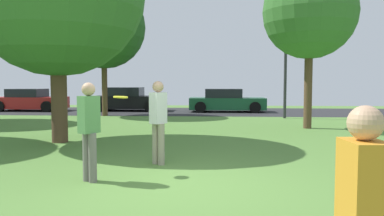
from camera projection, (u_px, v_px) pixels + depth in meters
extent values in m
plane|color=#547F38|center=(177.00, 186.00, 6.25)|extent=(44.00, 44.00, 0.00)
cube|color=#28282B|center=(207.00, 112.00, 22.18)|extent=(44.00, 6.40, 0.01)
cylinder|color=brown|center=(308.00, 89.00, 14.02)|extent=(0.30, 0.30, 2.95)
sphere|color=#38702D|center=(310.00, 12.00, 13.83)|extent=(3.44, 3.44, 3.44)
cylinder|color=brown|center=(59.00, 97.00, 10.75)|extent=(0.45, 0.45, 2.62)
cylinder|color=brown|center=(105.00, 88.00, 19.34)|extent=(0.28, 0.28, 2.85)
sphere|color=#23511E|center=(104.00, 27.00, 19.13)|extent=(4.24, 4.24, 4.24)
cylinder|color=slate|center=(87.00, 157.00, 6.55)|extent=(0.14, 0.14, 0.85)
cylinder|color=slate|center=(93.00, 158.00, 6.45)|extent=(0.14, 0.14, 0.85)
cube|color=#51894C|center=(89.00, 114.00, 6.45)|extent=(0.36, 0.39, 0.64)
sphere|color=tan|center=(88.00, 89.00, 6.42)|extent=(0.23, 0.23, 0.23)
cylinder|color=gray|center=(161.00, 144.00, 7.81)|extent=(0.14, 0.14, 0.86)
cylinder|color=gray|center=(156.00, 144.00, 7.91)|extent=(0.14, 0.14, 0.86)
cube|color=silver|center=(158.00, 108.00, 7.81)|extent=(0.36, 0.39, 0.65)
sphere|color=tan|center=(158.00, 87.00, 7.78)|extent=(0.23, 0.23, 0.23)
cube|color=orange|center=(363.00, 189.00, 2.26)|extent=(0.24, 0.34, 0.59)
sphere|color=tan|center=(365.00, 123.00, 2.24)|extent=(0.21, 0.21, 0.21)
cylinder|color=yellow|center=(121.00, 97.00, 7.00)|extent=(0.35, 0.35, 0.04)
cube|color=#B21E1E|center=(31.00, 103.00, 22.82)|extent=(4.08, 1.89, 0.69)
cube|color=black|center=(27.00, 93.00, 22.79)|extent=(1.96, 1.67, 0.49)
cylinder|color=black|center=(60.00, 105.00, 23.67)|extent=(0.64, 0.22, 0.64)
cylinder|color=black|center=(47.00, 107.00, 21.79)|extent=(0.64, 0.22, 0.64)
cylinder|color=black|center=(17.00, 104.00, 23.87)|extent=(0.64, 0.22, 0.64)
cube|color=black|center=(129.00, 102.00, 22.83)|extent=(4.16, 1.89, 0.76)
cube|color=black|center=(125.00, 92.00, 22.81)|extent=(2.00, 1.66, 0.51)
cylinder|color=black|center=(155.00, 105.00, 23.69)|extent=(0.64, 0.22, 0.64)
cylinder|color=black|center=(150.00, 107.00, 21.81)|extent=(0.64, 0.22, 0.64)
cylinder|color=black|center=(110.00, 104.00, 23.89)|extent=(0.64, 0.22, 0.64)
cylinder|color=black|center=(101.00, 106.00, 22.01)|extent=(0.64, 0.22, 0.64)
cube|color=#195633|center=(227.00, 103.00, 22.03)|extent=(4.37, 1.76, 0.68)
cube|color=black|center=(224.00, 93.00, 22.00)|extent=(2.10, 1.55, 0.52)
cylinder|color=black|center=(252.00, 106.00, 22.81)|extent=(0.64, 0.22, 0.64)
cylinder|color=black|center=(255.00, 107.00, 21.05)|extent=(0.64, 0.22, 0.64)
cylinder|color=black|center=(202.00, 105.00, 23.02)|extent=(0.64, 0.22, 0.64)
cylinder|color=black|center=(200.00, 107.00, 21.27)|extent=(0.64, 0.22, 0.64)
cylinder|color=#2D2D33|center=(285.00, 71.00, 17.97)|extent=(0.14, 0.14, 4.50)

